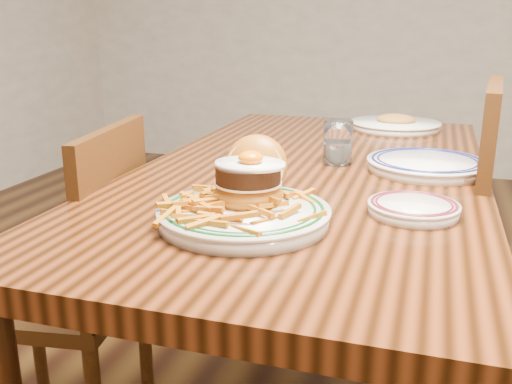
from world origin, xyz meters
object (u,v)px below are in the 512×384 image
(table, at_px, (311,201))
(main_plate, at_px, (246,199))
(side_plate, at_px, (414,207))
(chair_left, at_px, (77,281))

(table, relative_size, main_plate, 4.80)
(main_plate, bearing_deg, side_plate, 16.95)
(chair_left, height_order, main_plate, main_plate)
(table, height_order, main_plate, main_plate)
(side_plate, bearing_deg, chair_left, 170.32)
(main_plate, relative_size, side_plate, 1.91)
(table, relative_size, side_plate, 9.16)
(main_plate, xyz_separation_m, side_plate, (0.30, 0.13, -0.03))
(main_plate, height_order, side_plate, main_plate)
(chair_left, distance_m, main_plate, 0.65)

